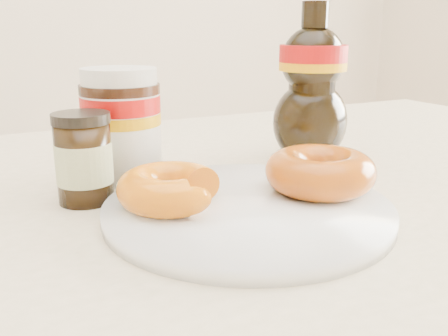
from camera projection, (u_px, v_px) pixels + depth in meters
name	position (u px, v px, depth m)	size (l,w,h in m)	color
dining_table	(247.00, 265.00, 0.56)	(1.40, 0.90, 0.75)	beige
plate	(248.00, 209.00, 0.48)	(0.27, 0.27, 0.01)	white
donut_bitten	(170.00, 188.00, 0.46)	(0.10, 0.10, 0.03)	orange
donut_whole	(320.00, 171.00, 0.51)	(0.11, 0.11, 0.04)	#965009
nutella_jar	(121.00, 120.00, 0.58)	(0.09, 0.09, 0.13)	white
syrup_bottle	(312.00, 83.00, 0.66)	(0.11, 0.09, 0.21)	black
dark_jar	(84.00, 159.00, 0.51)	(0.06, 0.06, 0.09)	black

